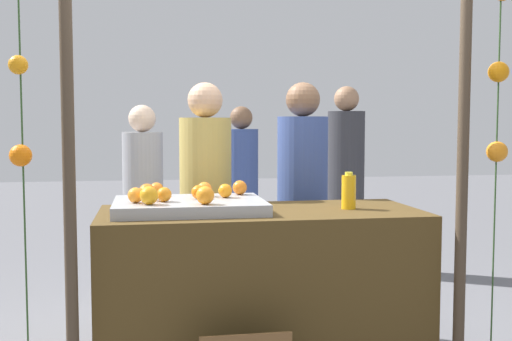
% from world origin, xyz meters
% --- Properties ---
extents(stall_counter, '(1.69, 0.74, 0.90)m').
position_xyz_m(stall_counter, '(0.00, 0.00, 0.45)').
color(stall_counter, '#4C3819').
rests_on(stall_counter, ground_plane).
extents(orange_tray, '(0.77, 0.57, 0.06)m').
position_xyz_m(orange_tray, '(-0.38, 0.02, 0.93)').
color(orange_tray, '#9EA0A5').
rests_on(orange_tray, stall_counter).
extents(orange_0, '(0.08, 0.08, 0.08)m').
position_xyz_m(orange_0, '(-0.28, 0.16, 1.00)').
color(orange_0, orange).
rests_on(orange_0, orange_tray).
extents(orange_1, '(0.08, 0.08, 0.08)m').
position_xyz_m(orange_1, '(-0.65, -0.06, 1.00)').
color(orange_1, orange).
rests_on(orange_1, orange_tray).
extents(orange_2, '(0.08, 0.08, 0.08)m').
position_xyz_m(orange_2, '(-0.08, 0.22, 1.00)').
color(orange_2, orange).
rests_on(orange_2, orange_tray).
extents(orange_3, '(0.08, 0.08, 0.08)m').
position_xyz_m(orange_3, '(-0.18, 0.09, 1.00)').
color(orange_3, orange).
rests_on(orange_3, orange_tray).
extents(orange_4, '(0.09, 0.09, 0.09)m').
position_xyz_m(orange_4, '(-0.31, -0.17, 1.01)').
color(orange_4, orange).
rests_on(orange_4, orange_tray).
extents(orange_5, '(0.08, 0.08, 0.08)m').
position_xyz_m(orange_5, '(-0.54, 0.22, 1.00)').
color(orange_5, orange).
rests_on(orange_5, orange_tray).
extents(orange_6, '(0.07, 0.07, 0.07)m').
position_xyz_m(orange_6, '(-0.51, -0.03, 1.00)').
color(orange_6, orange).
rests_on(orange_6, orange_tray).
extents(orange_7, '(0.09, 0.09, 0.09)m').
position_xyz_m(orange_7, '(-0.58, -0.14, 1.01)').
color(orange_7, orange).
rests_on(orange_7, orange_tray).
extents(orange_8, '(0.09, 0.09, 0.09)m').
position_xyz_m(orange_8, '(-0.59, 0.04, 1.01)').
color(orange_8, orange).
rests_on(orange_8, orange_tray).
extents(orange_9, '(0.07, 0.07, 0.07)m').
position_xyz_m(orange_9, '(-0.32, 0.05, 1.00)').
color(orange_9, orange).
rests_on(orange_9, orange_tray).
extents(juice_bottle, '(0.08, 0.08, 0.20)m').
position_xyz_m(juice_bottle, '(0.47, -0.03, 0.99)').
color(juice_bottle, '#EDAA14').
rests_on(juice_bottle, stall_counter).
extents(vendor_left, '(0.32, 0.32, 1.61)m').
position_xyz_m(vendor_left, '(-0.23, 0.65, 0.75)').
color(vendor_left, tan).
rests_on(vendor_left, ground_plane).
extents(vendor_right, '(0.33, 0.33, 1.62)m').
position_xyz_m(vendor_right, '(0.39, 0.67, 0.76)').
color(vendor_right, '#384C8C').
rests_on(vendor_right, ground_plane).
extents(crowd_person_0, '(0.30, 0.30, 1.52)m').
position_xyz_m(crowd_person_0, '(0.24, 2.33, 0.71)').
color(crowd_person_0, '#384C8C').
rests_on(crowd_person_0, ground_plane).
extents(crowd_person_1, '(0.30, 0.30, 1.50)m').
position_xyz_m(crowd_person_1, '(-0.63, 1.49, 0.70)').
color(crowd_person_1, '#99999E').
rests_on(crowd_person_1, ground_plane).
extents(crowd_person_2, '(0.34, 0.34, 1.70)m').
position_xyz_m(crowd_person_2, '(1.22, 2.31, 0.79)').
color(crowd_person_2, '#333338').
rests_on(crowd_person_2, ground_plane).
extents(canopy_post_left, '(0.06, 0.06, 2.32)m').
position_xyz_m(canopy_post_left, '(-0.92, -0.41, 1.16)').
color(canopy_post_left, '#473828').
rests_on(canopy_post_left, ground_plane).
extents(canopy_post_right, '(0.06, 0.06, 2.32)m').
position_xyz_m(canopy_post_right, '(0.92, -0.41, 1.16)').
color(canopy_post_right, '#473828').
rests_on(canopy_post_right, ground_plane).
extents(garland_strand_left, '(0.10, 0.10, 2.09)m').
position_xyz_m(garland_strand_left, '(-1.12, -0.43, 1.54)').
color(garland_strand_left, '#2D4C23').
rests_on(garland_strand_left, ground_plane).
extents(garland_strand_right, '(0.11, 0.11, 2.09)m').
position_xyz_m(garland_strand_right, '(1.08, -0.44, 1.57)').
color(garland_strand_right, '#2D4C23').
rests_on(garland_strand_right, ground_plane).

